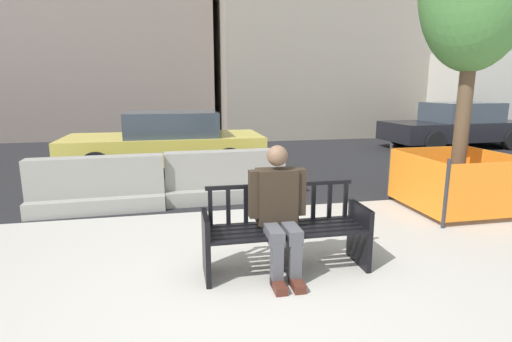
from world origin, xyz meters
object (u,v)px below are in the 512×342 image
(street_bench, at_px, (285,233))
(delivery_truck, at_px, (510,92))
(jersey_barrier_centre, at_px, (226,180))
(car_taxi_near, at_px, (167,142))
(car_sedan_mid, at_px, (456,126))
(construction_fence, at_px, (456,180))
(jersey_barrier_left, at_px, (98,189))
(seated_person, at_px, (279,208))

(street_bench, relative_size, delivery_truck, 0.25)
(jersey_barrier_centre, xyz_separation_m, car_taxi_near, (-0.98, 2.55, 0.33))
(car_taxi_near, bearing_deg, car_sedan_mid, 11.94)
(construction_fence, height_order, delivery_truck, delivery_truck)
(car_sedan_mid, xyz_separation_m, delivery_truck, (3.86, 2.13, 1.00))
(street_bench, xyz_separation_m, car_taxi_near, (-1.23, 5.29, 0.27))
(construction_fence, relative_size, delivery_truck, 0.22)
(construction_fence, relative_size, car_taxi_near, 0.35)
(car_sedan_mid, height_order, delivery_truck, delivery_truck)
(car_sedan_mid, bearing_deg, jersey_barrier_centre, -150.64)
(construction_fence, bearing_deg, jersey_barrier_left, 168.55)
(seated_person, bearing_deg, jersey_barrier_centre, 93.40)
(car_taxi_near, bearing_deg, delivery_truck, 17.50)
(car_taxi_near, distance_m, delivery_truck, 13.33)
(seated_person, xyz_separation_m, delivery_truck, (11.53, 9.34, 1.00))
(seated_person, height_order, car_sedan_mid, car_sedan_mid)
(jersey_barrier_centre, relative_size, car_taxi_near, 0.47)
(seated_person, height_order, construction_fence, seated_person)
(jersey_barrier_centre, bearing_deg, delivery_truck, 29.23)
(jersey_barrier_left, relative_size, car_sedan_mid, 0.45)
(jersey_barrier_left, xyz_separation_m, car_sedan_mid, (9.85, 4.58, 0.34))
(street_bench, distance_m, seated_person, 0.31)
(seated_person, distance_m, jersey_barrier_centre, 2.82)
(construction_fence, distance_m, car_taxi_near, 5.83)
(jersey_barrier_centre, bearing_deg, seated_person, -86.60)
(street_bench, bearing_deg, car_sedan_mid, 43.31)
(street_bench, bearing_deg, seated_person, -147.21)
(construction_fence, bearing_deg, car_sedan_mid, 52.10)
(street_bench, xyz_separation_m, car_sedan_mid, (7.59, 7.15, 0.29))
(street_bench, height_order, seated_person, seated_person)
(car_taxi_near, xyz_separation_m, car_sedan_mid, (8.82, 1.86, 0.02))
(car_taxi_near, relative_size, car_sedan_mid, 0.94)
(seated_person, height_order, jersey_barrier_centre, seated_person)
(car_taxi_near, height_order, car_sedan_mid, car_sedan_mid)
(seated_person, xyz_separation_m, jersey_barrier_centre, (-0.17, 2.80, -0.35))
(construction_fence, xyz_separation_m, car_sedan_mid, (4.42, 5.68, 0.21))
(street_bench, height_order, car_taxi_near, car_taxi_near)
(construction_fence, bearing_deg, car_taxi_near, 139.04)
(street_bench, height_order, construction_fence, construction_fence)
(seated_person, relative_size, jersey_barrier_left, 0.65)
(car_taxi_near, bearing_deg, jersey_barrier_left, -110.85)
(jersey_barrier_centre, height_order, car_sedan_mid, car_sedan_mid)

